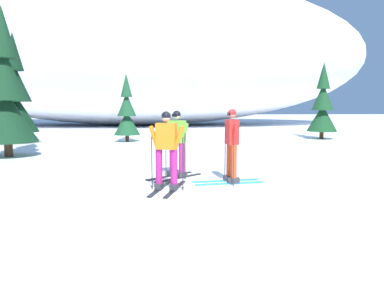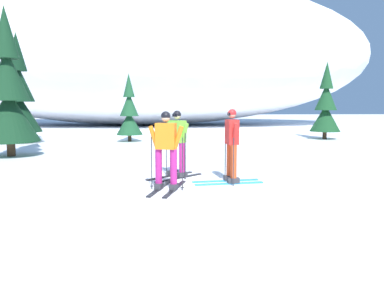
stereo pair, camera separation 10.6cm
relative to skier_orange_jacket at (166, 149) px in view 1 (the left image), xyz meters
name	(u,v)px [view 1 (the left image)]	position (x,y,z in m)	size (l,w,h in m)	color
ground_plane	(192,189)	(0.58, 0.10, -0.92)	(120.00, 120.00, 0.00)	white
skier_orange_jacket	(166,149)	(0.00, 0.00, 0.00)	(0.87, 1.71, 1.75)	black
skier_lime_jacket	(177,142)	(0.26, 1.47, 0.00)	(1.47, 1.38, 1.74)	black
skier_red_jacket	(231,144)	(1.56, 0.69, 0.02)	(1.72, 0.79, 1.79)	#2893CC
pine_tree_far_left	(15,97)	(-7.37, 10.43, 1.33)	(2.08, 2.08, 5.38)	#47301E
pine_tree_center_left	(6,94)	(-5.78, 5.64, 1.33)	(2.08, 2.08, 5.38)	#47301E
pine_tree_center_right	(127,113)	(-2.06, 10.87, 0.52)	(1.34, 1.34, 3.46)	#47301E
pine_tree_far_right	(323,107)	(8.50, 11.58, 0.83)	(1.62, 1.62, 4.19)	#47301E
snow_ridge_background	(137,55)	(-2.74, 26.05, 5.46)	(42.01, 18.26, 12.77)	white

